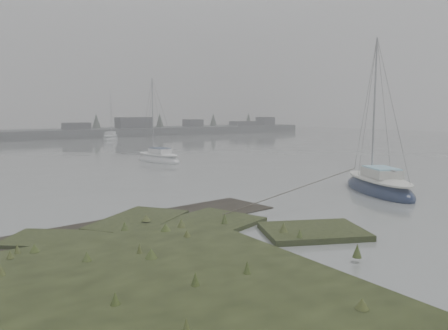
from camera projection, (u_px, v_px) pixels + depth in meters
ground at (66, 159)px, 40.16m from camera, size 160.00×160.00×0.00m
far_shoreline at (167, 130)px, 81.24m from camera, size 60.00×8.00×4.15m
sailboat_main at (378, 187)px, 23.56m from camera, size 4.67×6.61×8.95m
sailboat_white at (158, 159)px, 37.91m from camera, size 2.74×5.74×7.77m
sailboat_far_b at (111, 138)px, 66.41m from camera, size 4.72×5.84×8.10m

